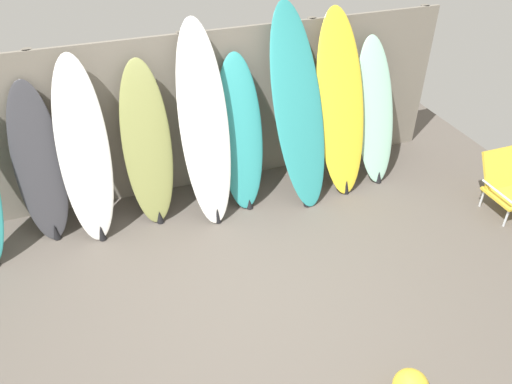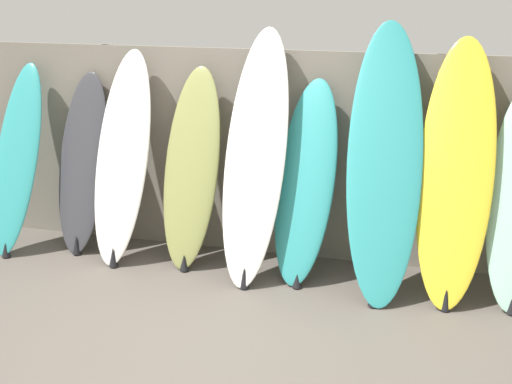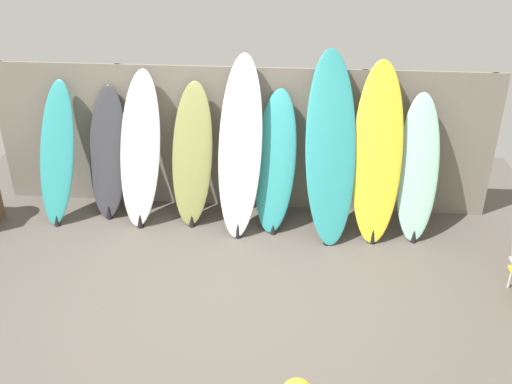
{
  "view_description": "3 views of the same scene",
  "coord_description": "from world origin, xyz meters",
  "px_view_note": "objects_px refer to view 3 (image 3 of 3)",
  "views": [
    {
      "loc": [
        -0.97,
        -2.89,
        3.39
      ],
      "look_at": [
        0.23,
        0.45,
        0.85
      ],
      "focal_mm": 35.0,
      "sensor_mm": 36.0,
      "label": 1
    },
    {
      "loc": [
        1.49,
        -3.8,
        2.43
      ],
      "look_at": [
        0.22,
        0.95,
        0.89
      ],
      "focal_mm": 50.0,
      "sensor_mm": 36.0,
      "label": 2
    },
    {
      "loc": [
        0.77,
        -4.46,
        3.5
      ],
      "look_at": [
        0.34,
        0.44,
        0.99
      ],
      "focal_mm": 40.0,
      "sensor_mm": 36.0,
      "label": 3
    }
  ],
  "objects_px": {
    "surfboard_white_2": "(140,150)",
    "surfboard_yellow_7": "(377,154)",
    "surfboard_olive_3": "(192,156)",
    "surfboard_charcoal_1": "(108,154)",
    "surfboard_seafoam_8": "(418,169)",
    "surfboard_teal_5": "(275,162)",
    "surfboard_white_4": "(240,148)",
    "surfboard_teal_0": "(57,154)",
    "surfboard_teal_6": "(331,149)"
  },
  "relations": [
    {
      "from": "surfboard_teal_0",
      "to": "surfboard_teal_6",
      "type": "height_order",
      "value": "surfboard_teal_6"
    },
    {
      "from": "surfboard_teal_0",
      "to": "surfboard_seafoam_8",
      "type": "relative_size",
      "value": 1.02
    },
    {
      "from": "surfboard_olive_3",
      "to": "surfboard_white_4",
      "type": "relative_size",
      "value": 0.84
    },
    {
      "from": "surfboard_charcoal_1",
      "to": "surfboard_seafoam_8",
      "type": "relative_size",
      "value": 0.98
    },
    {
      "from": "surfboard_teal_0",
      "to": "surfboard_olive_3",
      "type": "bearing_deg",
      "value": 2.19
    },
    {
      "from": "surfboard_teal_5",
      "to": "surfboard_white_2",
      "type": "bearing_deg",
      "value": 179.92
    },
    {
      "from": "surfboard_teal_6",
      "to": "surfboard_seafoam_8",
      "type": "height_order",
      "value": "surfboard_teal_6"
    },
    {
      "from": "surfboard_teal_0",
      "to": "surfboard_white_2",
      "type": "distance_m",
      "value": 1.02
    },
    {
      "from": "surfboard_teal_0",
      "to": "surfboard_white_2",
      "type": "relative_size",
      "value": 0.92
    },
    {
      "from": "surfboard_teal_5",
      "to": "surfboard_seafoam_8",
      "type": "bearing_deg",
      "value": -1.31
    },
    {
      "from": "surfboard_charcoal_1",
      "to": "surfboard_teal_5",
      "type": "xyz_separation_m",
      "value": [
        2.04,
        -0.11,
        0.03
      ]
    },
    {
      "from": "surfboard_white_2",
      "to": "surfboard_olive_3",
      "type": "height_order",
      "value": "surfboard_white_2"
    },
    {
      "from": "surfboard_teal_0",
      "to": "surfboard_charcoal_1",
      "type": "relative_size",
      "value": 1.05
    },
    {
      "from": "surfboard_olive_3",
      "to": "surfboard_teal_5",
      "type": "bearing_deg",
      "value": -2.17
    },
    {
      "from": "surfboard_charcoal_1",
      "to": "surfboard_olive_3",
      "type": "height_order",
      "value": "surfboard_olive_3"
    },
    {
      "from": "surfboard_charcoal_1",
      "to": "surfboard_teal_5",
      "type": "bearing_deg",
      "value": -3.07
    },
    {
      "from": "surfboard_teal_6",
      "to": "surfboard_white_4",
      "type": "bearing_deg",
      "value": 178.26
    },
    {
      "from": "surfboard_charcoal_1",
      "to": "surfboard_white_4",
      "type": "height_order",
      "value": "surfboard_white_4"
    },
    {
      "from": "surfboard_white_4",
      "to": "surfboard_seafoam_8",
      "type": "distance_m",
      "value": 2.03
    },
    {
      "from": "surfboard_charcoal_1",
      "to": "surfboard_yellow_7",
      "type": "height_order",
      "value": "surfboard_yellow_7"
    },
    {
      "from": "surfboard_teal_5",
      "to": "surfboard_seafoam_8",
      "type": "height_order",
      "value": "surfboard_seafoam_8"
    },
    {
      "from": "surfboard_white_2",
      "to": "surfboard_yellow_7",
      "type": "bearing_deg",
      "value": -1.3
    },
    {
      "from": "surfboard_white_2",
      "to": "surfboard_seafoam_8",
      "type": "relative_size",
      "value": 1.11
    },
    {
      "from": "surfboard_white_2",
      "to": "surfboard_white_4",
      "type": "height_order",
      "value": "surfboard_white_4"
    },
    {
      "from": "surfboard_white_2",
      "to": "surfboard_teal_6",
      "type": "xyz_separation_m",
      "value": [
        2.22,
        -0.1,
        0.14
      ]
    },
    {
      "from": "surfboard_teal_5",
      "to": "surfboard_seafoam_8",
      "type": "distance_m",
      "value": 1.62
    },
    {
      "from": "surfboard_charcoal_1",
      "to": "surfboard_seafoam_8",
      "type": "bearing_deg",
      "value": -2.29
    },
    {
      "from": "surfboard_yellow_7",
      "to": "surfboard_charcoal_1",
      "type": "bearing_deg",
      "value": 176.96
    },
    {
      "from": "surfboard_yellow_7",
      "to": "surfboard_white_2",
      "type": "bearing_deg",
      "value": 178.7
    },
    {
      "from": "surfboard_olive_3",
      "to": "surfboard_white_4",
      "type": "height_order",
      "value": "surfboard_white_4"
    },
    {
      "from": "surfboard_white_4",
      "to": "surfboard_olive_3",
      "type": "bearing_deg",
      "value": 169.86
    },
    {
      "from": "surfboard_yellow_7",
      "to": "surfboard_seafoam_8",
      "type": "relative_size",
      "value": 1.22
    },
    {
      "from": "surfboard_teal_0",
      "to": "surfboard_teal_5",
      "type": "bearing_deg",
      "value": 0.54
    },
    {
      "from": "surfboard_teal_5",
      "to": "surfboard_yellow_7",
      "type": "distance_m",
      "value": 1.16
    },
    {
      "from": "surfboard_seafoam_8",
      "to": "surfboard_teal_0",
      "type": "bearing_deg",
      "value": 179.83
    },
    {
      "from": "surfboard_white_2",
      "to": "surfboard_seafoam_8",
      "type": "height_order",
      "value": "surfboard_white_2"
    },
    {
      "from": "surfboard_charcoal_1",
      "to": "surfboard_white_2",
      "type": "xyz_separation_m",
      "value": [
        0.44,
        -0.11,
        0.11
      ]
    },
    {
      "from": "surfboard_white_2",
      "to": "surfboard_yellow_7",
      "type": "height_order",
      "value": "surfboard_yellow_7"
    },
    {
      "from": "surfboard_white_4",
      "to": "surfboard_teal_6",
      "type": "xyz_separation_m",
      "value": [
        1.02,
        -0.03,
        0.03
      ]
    },
    {
      "from": "surfboard_olive_3",
      "to": "surfboard_white_2",
      "type": "bearing_deg",
      "value": -176.7
    },
    {
      "from": "surfboard_teal_6",
      "to": "surfboard_yellow_7",
      "type": "distance_m",
      "value": 0.53
    },
    {
      "from": "surfboard_charcoal_1",
      "to": "surfboard_teal_6",
      "type": "bearing_deg",
      "value": -4.45
    },
    {
      "from": "surfboard_white_2",
      "to": "surfboard_teal_6",
      "type": "relative_size",
      "value": 0.87
    },
    {
      "from": "surfboard_white_2",
      "to": "surfboard_white_4",
      "type": "relative_size",
      "value": 0.9
    },
    {
      "from": "surfboard_seafoam_8",
      "to": "surfboard_yellow_7",
      "type": "bearing_deg",
      "value": -177.2
    },
    {
      "from": "surfboard_white_4",
      "to": "surfboard_teal_5",
      "type": "distance_m",
      "value": 0.45
    },
    {
      "from": "surfboard_teal_0",
      "to": "surfboard_teal_5",
      "type": "height_order",
      "value": "surfboard_teal_0"
    },
    {
      "from": "surfboard_seafoam_8",
      "to": "surfboard_teal_6",
      "type": "bearing_deg",
      "value": -176.51
    },
    {
      "from": "surfboard_teal_5",
      "to": "surfboard_teal_6",
      "type": "bearing_deg",
      "value": -8.95
    },
    {
      "from": "surfboard_olive_3",
      "to": "surfboard_yellow_7",
      "type": "relative_size",
      "value": 0.85
    }
  ]
}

